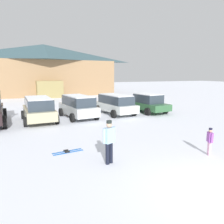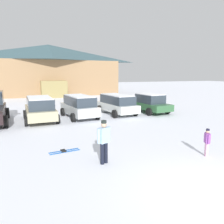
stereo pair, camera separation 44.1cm
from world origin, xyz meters
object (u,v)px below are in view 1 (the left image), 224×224
object	(u,v)px
parked_silver_wagon	(78,106)
parked_green_coupe	(147,103)
skier_adult_in_blue_parka	(109,140)
pair_of_skis	(67,152)
ski_lodge	(44,70)
skier_child_in_purple_jacket	(210,140)
parked_beige_suv	(39,109)
parked_white_suv	(115,104)

from	to	relation	value
parked_silver_wagon	parked_green_coupe	bearing A→B (deg)	1.35
skier_adult_in_blue_parka	pair_of_skis	distance (m)	2.38
ski_lodge	skier_adult_in_blue_parka	bearing A→B (deg)	-92.09
ski_lodge	skier_child_in_purple_jacket	bearing A→B (deg)	-84.20
parked_green_coupe	pair_of_skis	bearing A→B (deg)	-139.59
parked_beige_suv	parked_white_suv	distance (m)	6.21
parked_beige_suv	parked_silver_wagon	xyz separation A→B (m)	(2.91, 0.17, -0.00)
parked_beige_suv	ski_lodge	bearing A→B (deg)	82.20
parked_beige_suv	parked_green_coupe	xyz separation A→B (m)	(9.20, 0.32, -0.10)
parked_silver_wagon	skier_adult_in_blue_parka	distance (m)	9.12
ski_lodge	skier_adult_in_blue_parka	distance (m)	29.80
parked_white_suv	skier_adult_in_blue_parka	distance (m)	10.34
skier_child_in_purple_jacket	pair_of_skis	distance (m)	6.05
parked_silver_wagon	pair_of_skis	xyz separation A→B (m)	(-2.36, -7.22, -0.91)
parked_beige_suv	skier_adult_in_blue_parka	size ratio (longest dim) A/B	2.71
skier_adult_in_blue_parka	parked_white_suv	bearing A→B (deg)	64.62
ski_lodge	parked_white_suv	xyz separation A→B (m)	(3.35, -20.27, -3.14)
parked_green_coupe	skier_adult_in_blue_parka	size ratio (longest dim) A/B	2.86
skier_adult_in_blue_parka	pair_of_skis	xyz separation A→B (m)	(-1.21, 1.83, -0.92)
skier_adult_in_blue_parka	pair_of_skis	world-z (taller)	skier_adult_in_blue_parka
skier_child_in_purple_jacket	pair_of_skis	bearing A→B (deg)	153.53
parked_white_suv	skier_child_in_purple_jacket	xyz separation A→B (m)	(-0.26, -10.19, -0.24)
parked_beige_suv	parked_white_suv	bearing A→B (deg)	4.30
pair_of_skis	parked_green_coupe	bearing A→B (deg)	40.41
skier_child_in_purple_jacket	pair_of_skis	xyz separation A→B (m)	(-5.38, 2.68, -0.64)
skier_adult_in_blue_parka	skier_child_in_purple_jacket	world-z (taller)	skier_adult_in_blue_parka
pair_of_skis	parked_white_suv	bearing A→B (deg)	53.08
ski_lodge	pair_of_skis	world-z (taller)	ski_lodge
ski_lodge	pair_of_skis	bearing A→B (deg)	-94.71
ski_lodge	parked_beige_suv	world-z (taller)	ski_lodge
parked_beige_suv	skier_adult_in_blue_parka	bearing A→B (deg)	-78.79
parked_white_suv	pair_of_skis	xyz separation A→B (m)	(-5.64, -7.51, -0.88)
parked_green_coupe	skier_adult_in_blue_parka	world-z (taller)	skier_adult_in_blue_parka
parked_beige_suv	parked_white_suv	xyz separation A→B (m)	(6.19, 0.47, -0.03)
ski_lodge	skier_adult_in_blue_parka	world-z (taller)	ski_lodge
parked_white_suv	skier_adult_in_blue_parka	bearing A→B (deg)	-115.38
parked_green_coupe	skier_adult_in_blue_parka	bearing A→B (deg)	-128.96
parked_green_coupe	pair_of_skis	size ratio (longest dim) A/B	3.50
parked_green_coupe	skier_child_in_purple_jacket	bearing A→B (deg)	-108.00
parked_green_coupe	skier_child_in_purple_jacket	world-z (taller)	parked_green_coupe
parked_white_suv	skier_adult_in_blue_parka	xyz separation A→B (m)	(-4.43, -9.34, 0.04)
skier_adult_in_blue_parka	parked_beige_suv	bearing A→B (deg)	101.21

